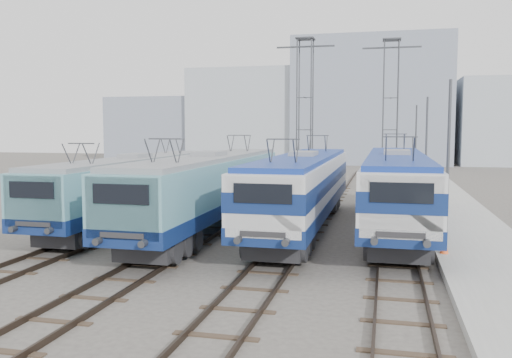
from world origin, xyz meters
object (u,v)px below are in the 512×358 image
at_px(mast_rear, 416,148).
at_px(locomotive_center_right, 303,184).
at_px(catenary_tower_east, 390,109).
at_px(mast_front, 448,170).
at_px(catenary_tower_west, 305,109).
at_px(locomotive_far_right, 396,183).
at_px(safety_cone, 444,246).
at_px(locomotive_far_left, 134,184).
at_px(locomotive_center_left, 208,186).
at_px(mast_mid, 426,155).

bearing_deg(mast_rear, locomotive_center_right, -107.82).
distance_m(catenary_tower_east, mast_front, 22.32).
height_order(catenary_tower_west, catenary_tower_east, same).
xyz_separation_m(locomotive_far_right, catenary_tower_east, (-0.25, 16.76, 4.25)).
bearing_deg(catenary_tower_east, safety_cone, -84.95).
distance_m(locomotive_far_right, safety_cone, 6.37).
height_order(locomotive_far_left, locomotive_far_right, locomotive_far_right).
bearing_deg(locomotive_far_right, catenary_tower_east, 90.85).
bearing_deg(locomotive_far_right, mast_rear, 84.37).
relative_size(locomotive_center_left, locomotive_center_right, 1.00).
height_order(catenary_tower_east, mast_rear, catenary_tower_east).
height_order(mast_front, mast_rear, same).
bearing_deg(mast_rear, catenary_tower_east, -136.40).
distance_m(locomotive_far_right, catenary_tower_east, 17.29).
height_order(catenary_tower_west, safety_cone, catenary_tower_west).
height_order(catenary_tower_west, mast_rear, catenary_tower_west).
bearing_deg(mast_front, locomotive_far_left, 165.44).
xyz_separation_m(locomotive_far_left, locomotive_center_right, (9.00, 0.26, 0.17)).
distance_m(catenary_tower_west, catenary_tower_east, 6.80).
height_order(locomotive_far_left, mast_front, mast_front).
xyz_separation_m(catenary_tower_west, mast_rear, (8.60, 4.00, -3.14)).
distance_m(catenary_tower_east, mast_mid, 10.69).
xyz_separation_m(locomotive_center_right, catenary_tower_east, (4.25, 17.75, 4.29)).
bearing_deg(safety_cone, locomotive_far_left, 163.20).
height_order(mast_front, mast_mid, same).
bearing_deg(locomotive_far_left, safety_cone, -16.80).
bearing_deg(locomotive_center_right, locomotive_far_left, -178.35).
bearing_deg(catenary_tower_west, locomotive_far_left, -112.86).
bearing_deg(locomotive_center_left, safety_cone, -18.21).
distance_m(locomotive_center_left, catenary_tower_east, 21.44).
bearing_deg(mast_mid, catenary_tower_west, 137.07).
bearing_deg(mast_front, mast_mid, 90.00).
xyz_separation_m(locomotive_center_right, mast_mid, (6.35, 7.75, 1.15)).
distance_m(locomotive_center_left, mast_mid, 14.20).
bearing_deg(mast_rear, locomotive_far_left, -127.49).
height_order(locomotive_center_left, mast_rear, mast_rear).
xyz_separation_m(locomotive_center_left, catenary_tower_west, (2.25, 17.08, 4.34)).
xyz_separation_m(locomotive_far_left, mast_front, (15.35, -3.99, 1.32)).
height_order(locomotive_center_right, locomotive_far_right, locomotive_far_right).
bearing_deg(locomotive_far_left, mast_mid, 27.57).
xyz_separation_m(locomotive_far_right, catenary_tower_west, (-6.75, 14.76, 4.25)).
height_order(catenary_tower_west, mast_front, catenary_tower_west).
xyz_separation_m(locomotive_far_right, mast_mid, (1.85, 6.76, 1.10)).
xyz_separation_m(locomotive_center_left, mast_rear, (10.85, 21.08, 1.20)).
distance_m(locomotive_center_left, locomotive_far_right, 9.30).
xyz_separation_m(mast_mid, safety_cone, (-0.10, -12.62, -2.90)).
xyz_separation_m(locomotive_center_right, mast_front, (6.35, -4.25, 1.15)).
bearing_deg(mast_front, mast_rear, 90.00).
bearing_deg(locomotive_far_right, mast_mid, 74.69).
distance_m(catenary_tower_east, mast_rear, 4.28).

